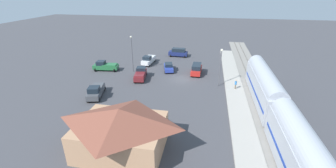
% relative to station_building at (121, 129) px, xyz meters
% --- Properties ---
extents(ground_plane, '(200.00, 200.00, 0.00)m').
position_rel_station_building_xyz_m(ground_plane, '(-4.00, -22.00, -2.75)').
color(ground_plane, '#424247').
extents(railway_track, '(4.80, 70.00, 0.30)m').
position_rel_station_building_xyz_m(railway_track, '(-18.00, -22.00, -2.66)').
color(railway_track, gray).
rests_on(railway_track, ground).
extents(platform, '(3.20, 46.00, 0.30)m').
position_rel_station_building_xyz_m(platform, '(-14.00, -22.00, -2.60)').
color(platform, '#A8A399').
rests_on(platform, ground).
extents(station_building, '(10.14, 7.84, 5.27)m').
position_rel_station_building_xyz_m(station_building, '(0.00, 0.00, 0.00)').
color(station_building, tan).
rests_on(station_building, ground).
extents(pedestrian_on_platform, '(0.36, 0.36, 1.71)m').
position_rel_station_building_xyz_m(pedestrian_on_platform, '(-14.08, -18.56, -1.47)').
color(pedestrian_on_platform, brown).
rests_on(pedestrian_on_platform, platform).
extents(suv_navy, '(4.99, 2.59, 2.22)m').
position_rel_station_building_xyz_m(suv_navy, '(-1.09, -37.61, -1.60)').
color(suv_navy, navy).
rests_on(suv_navy, ground).
extents(pickup_white, '(2.40, 5.54, 2.14)m').
position_rel_station_building_xyz_m(pickup_white, '(5.09, -30.22, -1.72)').
color(pickup_white, white).
rests_on(pickup_white, ground).
extents(pickup_maroon, '(2.76, 5.63, 2.14)m').
position_rel_station_building_xyz_m(pickup_maroon, '(4.18, -20.75, -1.72)').
color(pickup_maroon, maroon).
rests_on(pickup_maroon, ground).
extents(suv_red, '(2.14, 4.97, 2.22)m').
position_rel_station_building_xyz_m(suv_red, '(-6.71, -25.39, -1.60)').
color(suv_red, red).
rests_on(suv_red, ground).
extents(pickup_charcoal, '(3.18, 5.71, 2.14)m').
position_rel_station_building_xyz_m(pickup_charcoal, '(9.26, -11.76, -1.72)').
color(pickup_charcoal, '#47494F').
rests_on(pickup_charcoal, ground).
extents(pickup_green, '(5.58, 2.95, 2.14)m').
position_rel_station_building_xyz_m(pickup_green, '(13.29, -24.02, -1.72)').
color(pickup_green, '#236638').
rests_on(pickup_green, ground).
extents(sedan_blue, '(2.85, 4.81, 1.74)m').
position_rel_station_building_xyz_m(sedan_blue, '(-0.54, -26.30, -1.87)').
color(sedan_blue, '#283D9E').
rests_on(sedan_blue, ground).
extents(light_pole_near_platform, '(0.44, 0.44, 7.09)m').
position_rel_station_building_xyz_m(light_pole_near_platform, '(-11.20, -20.00, 1.77)').
color(light_pole_near_platform, '#515156').
rests_on(light_pole_near_platform, ground).
extents(light_pole_lot_center, '(0.44, 0.44, 7.80)m').
position_rel_station_building_xyz_m(light_pole_lot_center, '(7.04, -24.49, 2.15)').
color(light_pole_lot_center, '#515156').
rests_on(light_pole_lot_center, ground).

